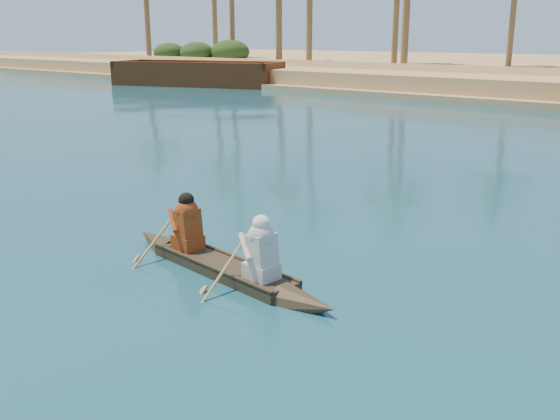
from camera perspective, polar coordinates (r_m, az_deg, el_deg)
The scene contains 3 objects.
ground at distance 11.39m, azimuth 23.78°, elevation -4.07°, with size 160.00×160.00×0.00m, color #0B2D46.
canoe at distance 9.78m, azimuth -5.29°, elevation -4.35°, with size 4.74×1.15×1.29m.
barge_left at distance 47.83m, azimuth -7.54°, elevation 12.09°, with size 13.08×7.96×2.07m.
Camera 1 is at (2.75, -10.46, 3.58)m, focal length 40.00 mm.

